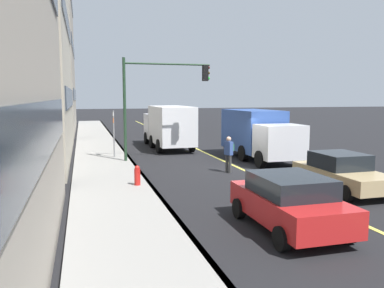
# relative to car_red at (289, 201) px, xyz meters

# --- Properties ---
(ground) EXTENTS (200.00, 200.00, 0.00)m
(ground) POSITION_rel_car_red_xyz_m (8.76, -2.28, -0.80)
(ground) COLOR black
(sidewalk_slab) EXTENTS (80.00, 3.13, 0.15)m
(sidewalk_slab) POSITION_rel_car_red_xyz_m (8.76, 4.33, -0.72)
(sidewalk_slab) COLOR gray
(sidewalk_slab) RESTS_ON ground
(curb_edge) EXTENTS (80.00, 0.16, 0.15)m
(curb_edge) POSITION_rel_car_red_xyz_m (8.76, 2.84, -0.72)
(curb_edge) COLOR slate
(curb_edge) RESTS_ON ground
(lane_stripe_center) EXTENTS (80.00, 0.16, 0.01)m
(lane_stripe_center) POSITION_rel_car_red_xyz_m (8.76, -2.28, -0.79)
(lane_stripe_center) COLOR #D8CC4C
(lane_stripe_center) RESTS_ON ground
(car_red) EXTENTS (3.97, 2.07, 1.53)m
(car_red) POSITION_rel_car_red_xyz_m (0.00, 0.00, 0.00)
(car_red) COLOR red
(car_red) RESTS_ON ground
(car_tan) EXTENTS (4.33, 2.02, 1.46)m
(car_tan) POSITION_rel_car_red_xyz_m (3.46, -4.25, -0.06)
(car_tan) COLOR tan
(car_tan) RESTS_ON ground
(truck_white) EXTENTS (7.46, 2.48, 2.98)m
(truck_white) POSITION_rel_car_red_xyz_m (17.57, -0.46, 0.80)
(truck_white) COLOR silver
(truck_white) RESTS_ON ground
(truck_blue) EXTENTS (6.63, 2.46, 2.85)m
(truck_blue) POSITION_rel_car_red_xyz_m (11.33, -4.42, 0.74)
(truck_blue) COLOR silver
(truck_blue) RESTS_ON ground
(pedestrian_with_backpack) EXTENTS (0.46, 0.46, 1.75)m
(pedestrian_with_backpack) POSITION_rel_car_red_xyz_m (8.03, -1.34, 0.23)
(pedestrian_with_backpack) COLOR #383838
(pedestrian_with_backpack) RESTS_ON ground
(traffic_light_mast) EXTENTS (0.28, 4.91, 5.72)m
(traffic_light_mast) POSITION_rel_car_red_xyz_m (12.02, 1.27, 3.18)
(traffic_light_mast) COLOR #1E3823
(traffic_light_mast) RESTS_ON ground
(street_sign_post) EXTENTS (0.60, 0.08, 2.84)m
(street_sign_post) POSITION_rel_car_red_xyz_m (13.44, 3.67, 0.88)
(street_sign_post) COLOR slate
(street_sign_post) RESTS_ON ground
(fire_hydrant) EXTENTS (0.24, 0.24, 0.94)m
(fire_hydrant) POSITION_rel_car_red_xyz_m (5.91, 3.36, -0.33)
(fire_hydrant) COLOR red
(fire_hydrant) RESTS_ON ground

